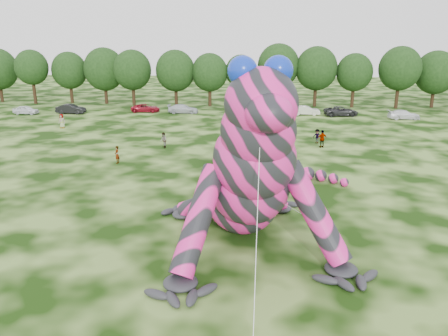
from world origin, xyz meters
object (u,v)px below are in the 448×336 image
tree_6 (133,78)px  tree_10 (278,75)px  car_6 (341,111)px  car_3 (183,109)px  spectator_3 (322,139)px  car_1 (71,109)px  spectator_2 (317,136)px  tree_9 (241,81)px  car_7 (404,115)px  inflatable_gecko (239,143)px  spectator_4 (62,121)px  tree_13 (399,78)px  spectator_5 (262,172)px  tree_7 (176,78)px  tree_11 (316,77)px  spectator_0 (117,155)px  car_0 (26,110)px  car_2 (146,108)px  tree_8 (210,80)px  tree_4 (70,78)px  tree_14 (435,79)px  car_4 (249,110)px  tree_5 (105,76)px  spectator_1 (164,140)px  tree_12 (354,80)px  tree_3 (33,77)px  car_5 (306,110)px

tree_6 → tree_10: bearing=4.3°
car_6 → tree_6: bearing=69.5°
car_3 → spectator_3: size_ratio=2.50×
car_3 → car_1: bearing=94.6°
car_3 → spectator_2: (18.50, -18.86, 0.11)m
tree_9 → car_7: (24.21, -10.72, -3.68)m
inflatable_gecko → spectator_4: (-24.61, 28.94, -4.37)m
tree_13 → spectator_5: 46.99m
car_3 → car_7: bearing=-96.0°
tree_7 → tree_11: size_ratio=0.94×
car_7 → spectator_0: bearing=123.0°
car_0 → car_3: car_3 is taller
tree_11 → car_3: bearing=-156.9°
inflatable_gecko → tree_13: inflatable_gecko is taller
car_1 → car_2: car_1 is taller
tree_6 → tree_8: bearing=1.3°
tree_9 → spectator_3: (10.20, -29.12, -3.39)m
inflatable_gecko → car_0: size_ratio=5.51×
car_0 → car_3: size_ratio=0.81×
tree_4 → tree_14: (63.10, 0.01, 0.17)m
spectator_0 → car_4: bearing=159.4°
tree_10 → tree_6: bearing=-175.7°
car_6 → spectator_5: (-11.84, -32.75, 0.10)m
tree_14 → spectator_0: bearing=-137.6°
tree_10 → car_3: bearing=-147.6°
tree_5 → car_0: tree_5 is taller
tree_14 → car_4: 32.53m
spectator_1 → spectator_3: size_ratio=0.89×
car_3 → spectator_0: size_ratio=2.85×
car_4 → inflatable_gecko: bearing=176.3°
tree_11 → car_0: 47.15m
tree_9 → tree_12: bearing=1.2°
tree_11 → spectator_5: 43.36m
spectator_2 → car_7: bearing=71.2°
tree_10 → spectator_4: (-28.61, -22.45, -4.34)m
spectator_5 → tree_3: bearing=64.8°
tree_4 → spectator_5: size_ratio=5.61×
tree_4 → tree_12: bearing=-1.1°
car_3 → car_5: bearing=-91.7°
car_2 → spectator_2: 31.41m
spectator_3 → spectator_4: (-32.47, 7.90, -0.03)m
tree_8 → car_5: 17.98m
car_6 → spectator_1: 31.47m
car_5 → car_6: bearing=-93.4°
car_2 → spectator_4: 15.58m
tree_6 → car_3: size_ratio=2.00×
car_4 → spectator_1: 23.47m
tree_7 → tree_13: bearing=0.5°
car_0 → car_1: size_ratio=0.86×
car_1 → spectator_0: spectator_0 is taller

